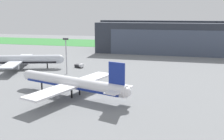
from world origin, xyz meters
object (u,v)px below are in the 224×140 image
(apron_light_mast, at_px, (66,53))
(airliner_far_left, at_px, (19,60))
(airliner_near_left, at_px, (72,83))
(ops_van, at_px, (79,66))
(maintenance_hangar, at_px, (167,37))

(apron_light_mast, bearing_deg, airliner_far_left, 169.15)
(airliner_near_left, relative_size, ops_van, 8.69)
(maintenance_hangar, distance_m, ops_van, 76.07)
(maintenance_hangar, xyz_separation_m, airliner_near_left, (-24.31, -108.20, -5.96))
(airliner_near_left, distance_m, apron_light_mast, 32.82)
(airliner_far_left, bearing_deg, apron_light_mast, -10.85)
(maintenance_hangar, distance_m, airliner_near_left, 111.06)
(ops_van, bearing_deg, maintenance_hangar, 59.09)
(ops_van, bearing_deg, apron_light_mast, -90.80)
(apron_light_mast, bearing_deg, ops_van, 89.20)
(maintenance_hangar, xyz_separation_m, airliner_far_left, (-65.86, -74.16, -6.00))
(ops_van, xyz_separation_m, apron_light_mast, (-0.20, -14.53, 8.50))
(airliner_far_left, bearing_deg, airliner_near_left, -39.33)
(ops_van, distance_m, apron_light_mast, 16.83)
(airliner_far_left, xyz_separation_m, airliner_near_left, (41.54, -34.04, 0.04))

